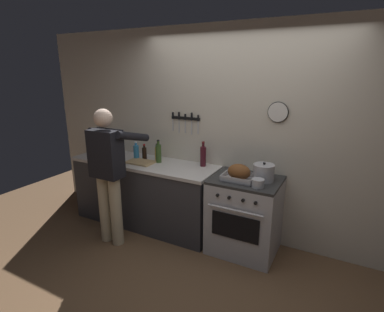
{
  "coord_description": "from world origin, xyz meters",
  "views": [
    {
      "loc": [
        1.18,
        -2.09,
        2.07
      ],
      "look_at": [
        -0.39,
        0.85,
        1.12
      ],
      "focal_mm": 28.18,
      "sensor_mm": 36.0,
      "label": 1
    }
  ],
  "objects_px": {
    "person_cook": "(108,169)",
    "bottle_olive_oil": "(159,153)",
    "cutting_board": "(141,162)",
    "bottle_dish_soap": "(136,152)",
    "stove": "(244,215)",
    "bottle_cooking_oil": "(157,154)",
    "stock_pot": "(264,173)",
    "bottle_soy_sauce": "(144,153)",
    "saucepan": "(258,183)",
    "bottle_wine_red": "(203,156)",
    "roasting_pan": "(239,173)"
  },
  "relations": [
    {
      "from": "person_cook",
      "to": "bottle_olive_oil",
      "type": "height_order",
      "value": "person_cook"
    },
    {
      "from": "cutting_board",
      "to": "bottle_dish_soap",
      "type": "distance_m",
      "value": 0.22
    },
    {
      "from": "stove",
      "to": "bottle_cooking_oil",
      "type": "xyz_separation_m",
      "value": [
        -1.28,
        0.12,
        0.55
      ]
    },
    {
      "from": "stock_pot",
      "to": "bottle_soy_sauce",
      "type": "relative_size",
      "value": 1.09
    },
    {
      "from": "bottle_soy_sauce",
      "to": "person_cook",
      "type": "bearing_deg",
      "value": -93.33
    },
    {
      "from": "stove",
      "to": "saucepan",
      "type": "xyz_separation_m",
      "value": [
        0.18,
        -0.18,
        0.49
      ]
    },
    {
      "from": "person_cook",
      "to": "bottle_wine_red",
      "type": "relative_size",
      "value": 5.22
    },
    {
      "from": "bottle_wine_red",
      "to": "bottle_cooking_oil",
      "type": "distance_m",
      "value": 0.65
    },
    {
      "from": "bottle_cooking_oil",
      "to": "saucepan",
      "type": "bearing_deg",
      "value": -11.44
    },
    {
      "from": "person_cook",
      "to": "bottle_olive_oil",
      "type": "xyz_separation_m",
      "value": [
        0.28,
        0.63,
        0.07
      ]
    },
    {
      "from": "bottle_dish_soap",
      "to": "bottle_olive_oil",
      "type": "bearing_deg",
      "value": 2.12
    },
    {
      "from": "bottle_wine_red",
      "to": "bottle_dish_soap",
      "type": "bearing_deg",
      "value": -171.1
    },
    {
      "from": "person_cook",
      "to": "bottle_wine_red",
      "type": "xyz_separation_m",
      "value": [
        0.87,
        0.77,
        0.08
      ]
    },
    {
      "from": "stock_pot",
      "to": "bottle_olive_oil",
      "type": "bearing_deg",
      "value": 179.06
    },
    {
      "from": "cutting_board",
      "to": "bottle_dish_soap",
      "type": "xyz_separation_m",
      "value": [
        -0.16,
        0.12,
        0.09
      ]
    },
    {
      "from": "stock_pot",
      "to": "bottle_soy_sauce",
      "type": "xyz_separation_m",
      "value": [
        -1.65,
        0.04,
        -0.0
      ]
    },
    {
      "from": "saucepan",
      "to": "bottle_soy_sauce",
      "type": "distance_m",
      "value": 1.67
    },
    {
      "from": "bottle_dish_soap",
      "to": "bottle_wine_red",
      "type": "bearing_deg",
      "value": 8.9
    },
    {
      "from": "bottle_wine_red",
      "to": "saucepan",
      "type": "bearing_deg",
      "value": -24.47
    },
    {
      "from": "cutting_board",
      "to": "bottle_olive_oil",
      "type": "distance_m",
      "value": 0.26
    },
    {
      "from": "roasting_pan",
      "to": "cutting_board",
      "type": "relative_size",
      "value": 0.98
    },
    {
      "from": "person_cook",
      "to": "cutting_board",
      "type": "height_order",
      "value": "person_cook"
    },
    {
      "from": "bottle_wine_red",
      "to": "bottle_olive_oil",
      "type": "distance_m",
      "value": 0.6
    },
    {
      "from": "saucepan",
      "to": "bottle_olive_oil",
      "type": "bearing_deg",
      "value": 170.36
    },
    {
      "from": "person_cook",
      "to": "bottle_soy_sauce",
      "type": "bearing_deg",
      "value": 9.04
    },
    {
      "from": "roasting_pan",
      "to": "person_cook",
      "type": "bearing_deg",
      "value": -161.27
    },
    {
      "from": "bottle_soy_sauce",
      "to": "bottle_dish_soap",
      "type": "distance_m",
      "value": 0.12
    },
    {
      "from": "person_cook",
      "to": "roasting_pan",
      "type": "height_order",
      "value": "person_cook"
    },
    {
      "from": "bottle_olive_oil",
      "to": "stock_pot",
      "type": "bearing_deg",
      "value": -0.94
    },
    {
      "from": "bottle_wine_red",
      "to": "bottle_soy_sauce",
      "type": "bearing_deg",
      "value": -172.26
    },
    {
      "from": "person_cook",
      "to": "bottle_cooking_oil",
      "type": "relative_size",
      "value": 7.09
    },
    {
      "from": "bottle_soy_sauce",
      "to": "bottle_cooking_oil",
      "type": "bearing_deg",
      "value": 11.01
    },
    {
      "from": "roasting_pan",
      "to": "bottle_wine_red",
      "type": "height_order",
      "value": "bottle_wine_red"
    },
    {
      "from": "bottle_soy_sauce",
      "to": "bottle_wine_red",
      "type": "height_order",
      "value": "bottle_wine_red"
    },
    {
      "from": "stock_pot",
      "to": "bottle_soy_sauce",
      "type": "bearing_deg",
      "value": 178.47
    },
    {
      "from": "stock_pot",
      "to": "bottle_wine_red",
      "type": "distance_m",
      "value": 0.83
    },
    {
      "from": "stock_pot",
      "to": "person_cook",
      "type": "bearing_deg",
      "value": -160.11
    },
    {
      "from": "stock_pot",
      "to": "bottle_cooking_oil",
      "type": "height_order",
      "value": "bottle_cooking_oil"
    },
    {
      "from": "stove",
      "to": "stock_pot",
      "type": "relative_size",
      "value": 3.89
    },
    {
      "from": "cutting_board",
      "to": "bottle_dish_soap",
      "type": "height_order",
      "value": "bottle_dish_soap"
    },
    {
      "from": "stock_pot",
      "to": "bottle_olive_oil",
      "type": "relative_size",
      "value": 0.77
    },
    {
      "from": "stove",
      "to": "bottle_olive_oil",
      "type": "xyz_separation_m",
      "value": [
        -1.22,
        0.06,
        0.58
      ]
    },
    {
      "from": "bottle_cooking_oil",
      "to": "bottle_olive_oil",
      "type": "xyz_separation_m",
      "value": [
        0.06,
        -0.06,
        0.03
      ]
    },
    {
      "from": "roasting_pan",
      "to": "bottle_olive_oil",
      "type": "distance_m",
      "value": 1.17
    },
    {
      "from": "cutting_board",
      "to": "saucepan",
      "type": "bearing_deg",
      "value": -3.86
    },
    {
      "from": "bottle_soy_sauce",
      "to": "bottle_wine_red",
      "type": "xyz_separation_m",
      "value": [
        0.83,
        0.11,
        0.05
      ]
    },
    {
      "from": "bottle_dish_soap",
      "to": "bottle_cooking_oil",
      "type": "bearing_deg",
      "value": 13.39
    },
    {
      "from": "person_cook",
      "to": "bottle_wine_red",
      "type": "bearing_deg",
      "value": -36.2
    },
    {
      "from": "stock_pot",
      "to": "bottle_olive_oil",
      "type": "xyz_separation_m",
      "value": [
        -1.4,
        0.02,
        0.03
      ]
    },
    {
      "from": "person_cook",
      "to": "stock_pot",
      "type": "relative_size",
      "value": 7.17
    }
  ]
}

